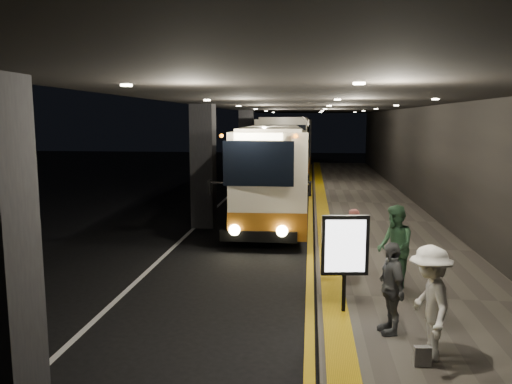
# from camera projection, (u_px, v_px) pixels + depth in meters

# --- Properties ---
(ground) EXTENTS (90.00, 90.00, 0.00)m
(ground) POSITION_uv_depth(u_px,v_px,m) (227.00, 257.00, 14.09)
(ground) COLOR black
(lane_line_white) EXTENTS (0.12, 50.00, 0.01)m
(lane_line_white) POSITION_uv_depth(u_px,v_px,m) (202.00, 220.00, 19.20)
(lane_line_white) COLOR silver
(lane_line_white) RESTS_ON ground
(kerb_stripe_yellow) EXTENTS (0.18, 50.00, 0.01)m
(kerb_stripe_yellow) POSITION_uv_depth(u_px,v_px,m) (310.00, 223.00, 18.75)
(kerb_stripe_yellow) COLOR gold
(kerb_stripe_yellow) RESTS_ON ground
(sidewalk) EXTENTS (4.50, 50.00, 0.15)m
(sidewalk) POSITION_uv_depth(u_px,v_px,m) (375.00, 222.00, 18.49)
(sidewalk) COLOR #514C44
(sidewalk) RESTS_ON ground
(tactile_strip) EXTENTS (0.50, 50.00, 0.01)m
(tactile_strip) POSITION_uv_depth(u_px,v_px,m) (324.00, 219.00, 18.68)
(tactile_strip) COLOR gold
(tactile_strip) RESTS_ON sidewalk
(terminal_wall) EXTENTS (0.10, 50.00, 6.00)m
(terminal_wall) POSITION_uv_depth(u_px,v_px,m) (442.00, 144.00, 17.82)
(terminal_wall) COLOR black
(terminal_wall) RESTS_ON ground
(support_columns) EXTENTS (0.80, 24.80, 4.40)m
(support_columns) POSITION_uv_depth(u_px,v_px,m) (203.00, 166.00, 17.87)
(support_columns) COLOR black
(support_columns) RESTS_ON ground
(canopy) EXTENTS (9.00, 50.00, 0.40)m
(canopy) POSITION_uv_depth(u_px,v_px,m) (317.00, 99.00, 18.07)
(canopy) COLOR black
(canopy) RESTS_ON support_columns
(coach_main) EXTENTS (2.82, 11.29, 3.49)m
(coach_main) POSITION_uv_depth(u_px,v_px,m) (273.00, 175.00, 19.67)
(coach_main) COLOR beige
(coach_main) RESTS_ON ground
(coach_second) EXTENTS (2.80, 12.32, 3.86)m
(coach_second) POSITION_uv_depth(u_px,v_px,m) (288.00, 153.00, 30.31)
(coach_second) COLOR beige
(coach_second) RESTS_ON ground
(passenger_boarding) EXTENTS (0.48, 0.63, 1.56)m
(passenger_boarding) POSITION_uv_depth(u_px,v_px,m) (355.00, 240.00, 12.22)
(passenger_boarding) COLOR #C7625D
(passenger_boarding) RESTS_ON sidewalk
(passenger_waiting_green) EXTENTS (0.68, 0.97, 1.85)m
(passenger_waiting_green) POSITION_uv_depth(u_px,v_px,m) (395.00, 247.00, 11.01)
(passenger_waiting_green) COLOR #3D6E49
(passenger_waiting_green) RESTS_ON sidewalk
(passenger_waiting_white) EXTENTS (0.61, 1.20, 1.81)m
(passenger_waiting_white) POSITION_uv_depth(u_px,v_px,m) (429.00, 303.00, 7.70)
(passenger_waiting_white) COLOR white
(passenger_waiting_white) RESTS_ON sidewalk
(passenger_waiting_grey) EXTENTS (0.68, 1.04, 1.63)m
(passenger_waiting_grey) POSITION_uv_depth(u_px,v_px,m) (391.00, 288.00, 8.66)
(passenger_waiting_grey) COLOR #414245
(passenger_waiting_grey) RESTS_ON sidewalk
(bag_polka) EXTENTS (0.26, 0.13, 0.31)m
(bag_polka) POSITION_uv_depth(u_px,v_px,m) (422.00, 356.00, 7.56)
(bag_polka) COLOR black
(bag_polka) RESTS_ON sidewalk
(info_sign) EXTENTS (0.91, 0.22, 1.91)m
(info_sign) POSITION_uv_depth(u_px,v_px,m) (345.00, 247.00, 9.53)
(info_sign) COLOR black
(info_sign) RESTS_ON sidewalk
(stanchion_post) EXTENTS (0.05, 0.05, 1.03)m
(stanchion_post) POSITION_uv_depth(u_px,v_px,m) (334.00, 252.00, 12.11)
(stanchion_post) COLOR black
(stanchion_post) RESTS_ON sidewalk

